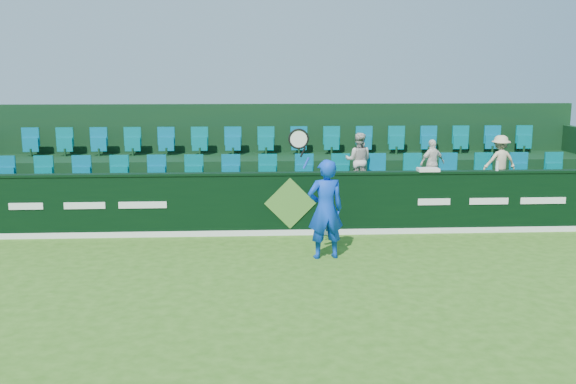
{
  "coord_description": "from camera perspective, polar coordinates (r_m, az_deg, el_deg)",
  "views": [
    {
      "loc": [
        -0.77,
        -9.41,
        3.44
      ],
      "look_at": [
        -0.1,
        2.8,
        1.15
      ],
      "focal_mm": 40.0,
      "sensor_mm": 36.0,
      "label": 1
    }
  ],
  "objects": [
    {
      "name": "spectator_middle",
      "position": [
        15.25,
        12.7,
        2.5
      ],
      "size": [
        0.71,
        0.49,
        1.12
      ],
      "primitive_type": "imported",
      "rotation": [
        0.0,
        0.0,
        3.51
      ],
      "color": "white",
      "rests_on": "stand_tier_front"
    },
    {
      "name": "stand_tier_front",
      "position": [
        14.84,
        -0.08,
        -1.21
      ],
      "size": [
        16.0,
        2.0,
        0.8
      ],
      "primitive_type": "cube",
      "color": "black",
      "rests_on": "ground"
    },
    {
      "name": "spectator_right",
      "position": [
        15.76,
        18.32,
        2.63
      ],
      "size": [
        0.82,
        0.53,
        1.2
      ],
      "primitive_type": "imported",
      "rotation": [
        0.0,
        0.0,
        3.26
      ],
      "color": "beige",
      "rests_on": "stand_tier_front"
    },
    {
      "name": "stand_rear",
      "position": [
        17.02,
        -0.5,
        3.09
      ],
      "size": [
        16.0,
        4.1,
        2.6
      ],
      "color": "black",
      "rests_on": "ground"
    },
    {
      "name": "towel",
      "position": [
        14.07,
        12.35,
        1.96
      ],
      "size": [
        0.45,
        0.29,
        0.07
      ],
      "primitive_type": "cube",
      "color": "silver",
      "rests_on": "sponsor_hoarding"
    },
    {
      "name": "spectator_left",
      "position": [
        14.86,
        6.28,
        2.81
      ],
      "size": [
        0.72,
        0.63,
        1.28
      ],
      "primitive_type": "imported",
      "rotation": [
        0.0,
        0.0,
        2.89
      ],
      "color": "beige",
      "rests_on": "stand_tier_front"
    },
    {
      "name": "seat_row_back",
      "position": [
        16.83,
        -0.48,
        4.32
      ],
      "size": [
        13.5,
        0.5,
        0.6
      ],
      "primitive_type": "cube",
      "color": "#026282",
      "rests_on": "stand_tier_back"
    },
    {
      "name": "tennis_player",
      "position": [
        11.93,
        3.32,
        -1.47
      ],
      "size": [
        1.13,
        0.55,
        2.51
      ],
      "color": "#0C3CCC",
      "rests_on": "ground"
    },
    {
      "name": "seat_row_front",
      "position": [
        15.11,
        -0.16,
        1.7
      ],
      "size": [
        13.5,
        0.5,
        0.6
      ],
      "primitive_type": "cube",
      "color": "#026282",
      "rests_on": "stand_tier_front"
    },
    {
      "name": "sponsor_hoarding",
      "position": [
        13.71,
        0.17,
        -1.03
      ],
      "size": [
        16.0,
        0.25,
        1.35
      ],
      "color": "black",
      "rests_on": "ground"
    },
    {
      "name": "ground",
      "position": [
        10.05,
        1.49,
        -9.41
      ],
      "size": [
        60.0,
        60.0,
        0.0
      ],
      "primitive_type": "plane",
      "color": "#306317",
      "rests_on": "ground"
    },
    {
      "name": "stand_tier_back",
      "position": [
        16.66,
        -0.43,
        0.96
      ],
      "size": [
        16.0,
        1.8,
        1.3
      ],
      "primitive_type": "cube",
      "color": "black",
      "rests_on": "ground"
    },
    {
      "name": "drinks_bottle",
      "position": [
        14.54,
        18.11,
        2.23
      ],
      "size": [
        0.07,
        0.07,
        0.21
      ],
      "primitive_type": "cylinder",
      "color": "silver",
      "rests_on": "sponsor_hoarding"
    }
  ]
}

